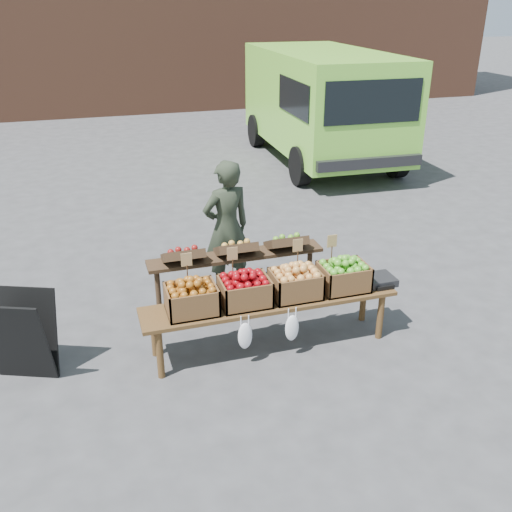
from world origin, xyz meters
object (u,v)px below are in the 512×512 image
object	(u,v)px
weighing_scale	(378,280)
chalkboard_sign	(22,337)
vendor	(227,228)
crate_red_apples	(295,284)
crate_green_apples	(344,277)
delivery_van	(322,107)
back_table	(236,276)
display_bench	(270,323)
crate_golden_apples	(192,299)
crate_russet_pears	(245,292)

from	to	relation	value
weighing_scale	chalkboard_sign	bearing A→B (deg)	176.70
chalkboard_sign	vendor	bearing A→B (deg)	48.91
crate_red_apples	crate_green_apples	bearing A→B (deg)	0.00
delivery_van	back_table	distance (m)	7.17
chalkboard_sign	display_bench	bearing A→B (deg)	17.53
crate_red_apples	weighing_scale	distance (m)	0.98
vendor	crate_golden_apples	xyz separation A→B (m)	(-0.72, -1.38, -0.14)
crate_golden_apples	display_bench	bearing A→B (deg)	0.00
vendor	crate_green_apples	bearing A→B (deg)	111.07
crate_russet_pears	delivery_van	bearing A→B (deg)	61.17
display_bench	crate_red_apples	world-z (taller)	crate_red_apples
delivery_van	crate_golden_apples	world-z (taller)	delivery_van
crate_golden_apples	weighing_scale	distance (m)	2.08
crate_green_apples	vendor	bearing A→B (deg)	123.92
vendor	back_table	distance (m)	0.74
crate_red_apples	vendor	bearing A→B (deg)	105.30
weighing_scale	delivery_van	bearing A→B (deg)	71.84
crate_golden_apples	crate_green_apples	distance (m)	1.65
crate_golden_apples	weighing_scale	xyz separation A→B (m)	(2.08, 0.00, -0.10)
crate_russet_pears	crate_green_apples	bearing A→B (deg)	0.00
chalkboard_sign	back_table	size ratio (longest dim) A/B	0.43
delivery_van	weighing_scale	xyz separation A→B (m)	(-2.25, -6.85, -0.57)
vendor	weighing_scale	distance (m)	1.95
weighing_scale	crate_golden_apples	bearing A→B (deg)	180.00
crate_russet_pears	weighing_scale	size ratio (longest dim) A/B	1.47
delivery_van	crate_golden_apples	size ratio (longest dim) A/B	10.58
weighing_scale	crate_russet_pears	bearing A→B (deg)	180.00
vendor	weighing_scale	xyz separation A→B (m)	(1.35, -1.38, -0.24)
crate_red_apples	display_bench	bearing A→B (deg)	180.00
display_bench	weighing_scale	bearing A→B (deg)	0.00
crate_red_apples	crate_russet_pears	bearing A→B (deg)	180.00
crate_golden_apples	crate_russet_pears	size ratio (longest dim) A/B	1.00
crate_russet_pears	weighing_scale	bearing A→B (deg)	0.00
crate_red_apples	crate_green_apples	distance (m)	0.55
display_bench	crate_golden_apples	size ratio (longest dim) A/B	5.40
chalkboard_sign	crate_red_apples	bearing A→B (deg)	18.03
display_bench	chalkboard_sign	bearing A→B (deg)	175.03
chalkboard_sign	crate_red_apples	xyz separation A→B (m)	(2.73, -0.21, 0.25)
weighing_scale	crate_red_apples	bearing A→B (deg)	180.00
crate_red_apples	weighing_scale	bearing A→B (deg)	0.00
vendor	display_bench	size ratio (longest dim) A/B	0.63
display_bench	vendor	bearing A→B (deg)	94.25
crate_golden_apples	crate_red_apples	distance (m)	1.10
chalkboard_sign	crate_green_apples	bearing A→B (deg)	18.78
delivery_van	display_bench	size ratio (longest dim) A/B	1.96
crate_russet_pears	crate_red_apples	bearing A→B (deg)	0.00
delivery_van	crate_russet_pears	bearing A→B (deg)	-116.69
delivery_van	crate_red_apples	world-z (taller)	delivery_van
back_table	crate_golden_apples	size ratio (longest dim) A/B	4.20
chalkboard_sign	crate_red_apples	size ratio (longest dim) A/B	1.82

